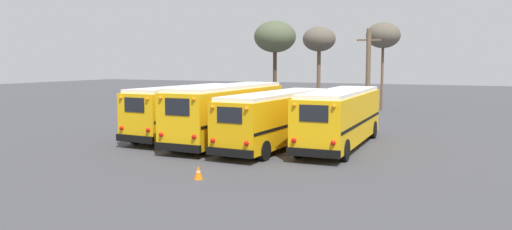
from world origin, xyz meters
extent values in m
plane|color=#424247|center=(0.00, 0.00, 0.00)|extent=(160.00, 160.00, 0.00)
cube|color=#EAAA0F|center=(-4.65, -0.09, 1.63)|extent=(2.86, 9.68, 2.52)
cube|color=white|center=(-4.65, -0.09, 2.99)|extent=(2.65, 9.29, 0.20)
cube|color=black|center=(-4.89, -4.91, 0.55)|extent=(2.42, 0.32, 0.36)
cube|color=black|center=(-4.89, -4.88, 2.32)|extent=(1.30, 0.10, 0.75)
sphere|color=red|center=(-5.78, -4.87, 1.07)|extent=(0.22, 0.22, 0.22)
sphere|color=orange|center=(-5.78, -4.87, 2.67)|extent=(0.18, 0.18, 0.18)
sphere|color=red|center=(-4.01, -4.96, 1.07)|extent=(0.22, 0.22, 0.22)
sphere|color=orange|center=(-4.01, -4.96, 2.67)|extent=(0.18, 0.18, 0.18)
cube|color=black|center=(-5.84, -0.02, 1.44)|extent=(0.51, 9.37, 0.14)
cube|color=black|center=(-3.45, -0.15, 1.44)|extent=(0.51, 9.37, 0.14)
cylinder|color=black|center=(-5.57, 3.45, 0.53)|extent=(0.33, 1.08, 1.07)
cylinder|color=black|center=(-3.36, 3.34, 0.53)|extent=(0.33, 1.08, 1.07)
cylinder|color=black|center=(-5.93, -3.51, 0.53)|extent=(0.33, 1.08, 1.07)
cylinder|color=black|center=(-3.72, -3.62, 0.53)|extent=(0.33, 1.08, 1.07)
cube|color=#EAAA0F|center=(-1.55, -0.82, 1.69)|extent=(2.50, 10.30, 2.72)
cube|color=white|center=(-1.55, -0.82, 3.15)|extent=(2.30, 9.89, 0.20)
cube|color=black|center=(-1.53, -6.00, 0.51)|extent=(2.50, 0.21, 0.36)
cube|color=black|center=(-1.53, -5.98, 2.44)|extent=(1.35, 0.04, 0.82)
sphere|color=red|center=(-2.44, -6.02, 1.08)|extent=(0.22, 0.22, 0.22)
sphere|color=orange|center=(-2.44, -6.02, 2.83)|extent=(0.18, 0.18, 0.18)
sphere|color=red|center=(-0.61, -6.01, 1.08)|extent=(0.22, 0.22, 0.22)
sphere|color=orange|center=(-0.61, -6.01, 2.83)|extent=(0.18, 0.18, 0.18)
cube|color=black|center=(-2.79, -0.83, 1.48)|extent=(0.07, 10.08, 0.14)
cube|color=black|center=(-0.31, -0.81, 1.48)|extent=(0.07, 10.08, 0.14)
cylinder|color=black|center=(-2.71, 3.02, 0.47)|extent=(0.28, 0.93, 0.93)
cylinder|color=black|center=(-0.42, 3.03, 0.47)|extent=(0.28, 0.93, 0.93)
cylinder|color=black|center=(-2.68, -4.67, 0.47)|extent=(0.28, 0.93, 0.93)
cylinder|color=black|center=(-0.39, -4.66, 0.47)|extent=(0.28, 0.93, 0.93)
cube|color=#E5A00C|center=(1.55, -1.02, 1.53)|extent=(2.73, 10.33, 2.40)
cube|color=white|center=(1.55, -1.02, 2.83)|extent=(2.53, 9.92, 0.20)
cube|color=black|center=(1.34, -6.18, 0.51)|extent=(2.36, 0.30, 0.36)
cube|color=black|center=(1.34, -6.15, 2.19)|extent=(1.27, 0.08, 0.72)
sphere|color=red|center=(0.47, -6.15, 0.99)|extent=(0.22, 0.22, 0.22)
sphere|color=orange|center=(0.47, -6.15, 2.51)|extent=(0.18, 0.18, 0.18)
sphere|color=red|center=(2.20, -6.22, 0.99)|extent=(0.22, 0.22, 0.22)
sphere|color=orange|center=(2.20, -6.22, 2.51)|extent=(0.18, 0.18, 0.18)
cube|color=black|center=(0.38, -0.97, 1.35)|extent=(0.44, 10.03, 0.14)
cube|color=black|center=(2.71, -1.06, 1.35)|extent=(0.44, 10.03, 0.14)
cylinder|color=black|center=(0.63, 2.85, 0.47)|extent=(0.32, 0.96, 0.95)
cylinder|color=black|center=(2.78, 2.76, 0.47)|extent=(0.32, 0.96, 0.95)
cylinder|color=black|center=(0.32, -4.79, 0.47)|extent=(0.32, 0.96, 0.95)
cylinder|color=black|center=(2.46, -4.88, 0.47)|extent=(0.32, 0.96, 0.95)
cube|color=#EAAA0F|center=(4.65, 0.30, 1.61)|extent=(2.72, 10.29, 2.49)
cube|color=white|center=(4.65, 0.30, 2.95)|extent=(2.52, 9.87, 0.20)
cube|color=black|center=(4.81, -4.84, 0.54)|extent=(2.45, 0.28, 0.36)
cube|color=black|center=(4.81, -4.82, 2.29)|extent=(1.32, 0.07, 0.75)
sphere|color=red|center=(3.92, -4.88, 1.05)|extent=(0.22, 0.22, 0.22)
sphere|color=orange|center=(3.92, -4.88, 2.63)|extent=(0.18, 0.18, 0.18)
sphere|color=red|center=(5.71, -4.83, 1.05)|extent=(0.22, 0.22, 0.22)
sphere|color=orange|center=(5.71, -4.83, 2.63)|extent=(0.18, 0.18, 0.18)
cube|color=black|center=(3.44, 0.26, 1.42)|extent=(0.35, 10.01, 0.14)
cube|color=black|center=(5.86, 0.34, 1.42)|extent=(0.35, 10.01, 0.14)
cylinder|color=black|center=(3.41, 4.07, 0.51)|extent=(0.31, 1.04, 1.03)
cylinder|color=black|center=(5.64, 4.14, 0.51)|extent=(0.31, 1.04, 1.03)
cylinder|color=black|center=(3.65, -3.54, 0.51)|extent=(0.31, 1.04, 1.03)
cylinder|color=black|center=(5.89, -3.47, 0.51)|extent=(0.31, 1.04, 1.03)
cylinder|color=brown|center=(3.59, 11.94, 3.51)|extent=(0.35, 0.35, 7.02)
cube|color=brown|center=(3.59, 11.94, 6.18)|extent=(1.80, 0.14, 0.14)
cylinder|color=brown|center=(-3.59, 22.50, 2.96)|extent=(0.38, 0.38, 5.92)
ellipsoid|color=#5B5447|center=(-3.59, 22.50, 6.82)|extent=(3.27, 3.27, 2.45)
cylinder|color=#473323|center=(-4.93, 14.26, 2.86)|extent=(0.33, 0.33, 5.71)
ellipsoid|color=#4C563D|center=(-4.93, 14.26, 6.70)|extent=(3.59, 3.59, 2.69)
cylinder|color=brown|center=(2.78, 22.00, 3.07)|extent=(0.25, 0.25, 6.15)
ellipsoid|color=#5B5447|center=(2.78, 22.00, 7.02)|extent=(3.17, 3.17, 2.38)
cone|color=orange|center=(1.61, -9.30, 0.27)|extent=(0.36, 0.36, 0.55)
cylinder|color=white|center=(1.61, -9.30, 0.30)|extent=(0.17, 0.17, 0.05)
camera|label=1|loc=(11.57, -25.63, 4.53)|focal=35.00mm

